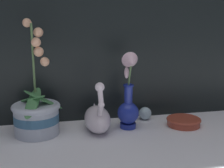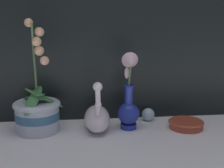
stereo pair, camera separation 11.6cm
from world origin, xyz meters
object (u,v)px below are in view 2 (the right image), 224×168
object	(u,v)px
blue_vase	(129,103)
glass_sphere	(148,114)
orchid_potted_plant	(37,111)
swan_figurine	(97,117)
amber_dish	(186,124)

from	to	relation	value
blue_vase	glass_sphere	world-z (taller)	blue_vase
orchid_potted_plant	glass_sphere	distance (m)	0.45
swan_figurine	blue_vase	xyz separation A→B (m)	(0.12, 0.00, 0.05)
orchid_potted_plant	amber_dish	bearing A→B (deg)	-2.63
orchid_potted_plant	swan_figurine	xyz separation A→B (m)	(0.22, -0.01, -0.03)
swan_figurine	amber_dish	world-z (taller)	swan_figurine
glass_sphere	amber_dish	bearing A→B (deg)	-38.27
swan_figurine	glass_sphere	distance (m)	0.24
glass_sphere	orchid_potted_plant	bearing A→B (deg)	-170.30
blue_vase	amber_dish	bearing A→B (deg)	-3.36
orchid_potted_plant	amber_dish	distance (m)	0.57
orchid_potted_plant	amber_dish	world-z (taller)	orchid_potted_plant
glass_sphere	amber_dish	size ratio (longest dim) A/B	0.39
swan_figurine	blue_vase	size ratio (longest dim) A/B	0.68
orchid_potted_plant	blue_vase	bearing A→B (deg)	-2.16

